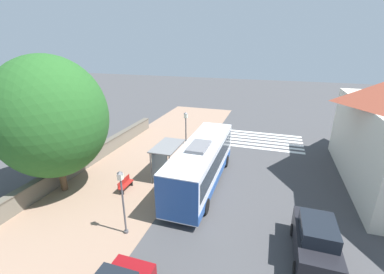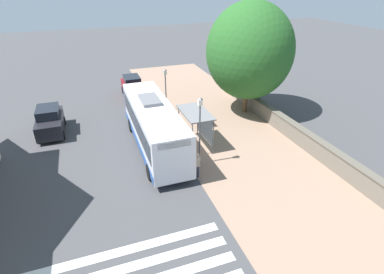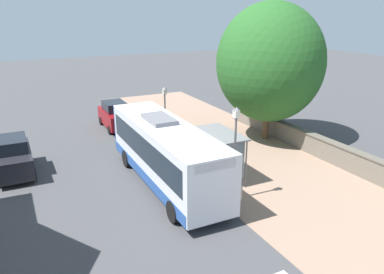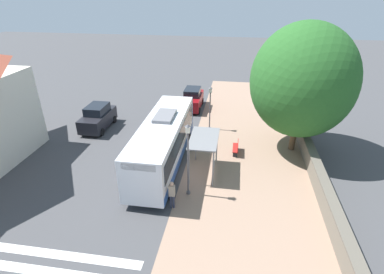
# 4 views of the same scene
# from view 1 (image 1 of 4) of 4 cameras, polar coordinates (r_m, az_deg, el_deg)

# --- Properties ---
(ground_plane) EXTENTS (120.00, 120.00, 0.00)m
(ground_plane) POSITION_cam_1_polar(r_m,az_deg,el_deg) (20.72, -1.34, -8.54)
(ground_plane) COLOR #424244
(ground_plane) RESTS_ON ground
(sidewalk_plaza) EXTENTS (9.00, 44.00, 0.02)m
(sidewalk_plaza) POSITION_cam_1_polar(r_m,az_deg,el_deg) (22.43, -12.36, -6.64)
(sidewalk_plaza) COLOR #937560
(sidewalk_plaza) RESTS_ON ground
(crosswalk_stripes) EXTENTS (9.00, 5.25, 0.01)m
(crosswalk_stripes) POSITION_cam_1_polar(r_m,az_deg,el_deg) (28.88, 14.65, -0.65)
(crosswalk_stripes) COLOR silver
(crosswalk_stripes) RESTS_ON ground
(stone_wall) EXTENTS (0.60, 20.00, 1.31)m
(stone_wall) POSITION_cam_1_polar(r_m,az_deg,el_deg) (24.33, -20.81, -3.67)
(stone_wall) COLOR #6B6356
(stone_wall) RESTS_ON ground
(bus) EXTENTS (2.62, 10.31, 3.49)m
(bus) POSITION_cam_1_polar(r_m,az_deg,el_deg) (18.62, 2.13, -5.76)
(bus) COLOR silver
(bus) RESTS_ON ground
(bus_shelter) EXTENTS (1.80, 3.29, 2.60)m
(bus_shelter) POSITION_cam_1_polar(r_m,az_deg,el_deg) (19.90, -5.87, -2.97)
(bus_shelter) COLOR slate
(bus_shelter) RESTS_ON ground
(pedestrian) EXTENTS (0.34, 0.24, 1.77)m
(pedestrian) POSITION_cam_1_polar(r_m,az_deg,el_deg) (23.24, 1.38, -2.35)
(pedestrian) COLOR #2D3347
(pedestrian) RESTS_ON ground
(bench) EXTENTS (0.40, 1.50, 0.88)m
(bench) POSITION_cam_1_polar(r_m,az_deg,el_deg) (19.22, -14.58, -10.09)
(bench) COLOR maroon
(bench) RESTS_ON ground
(street_lamp_near) EXTENTS (0.28, 0.28, 3.86)m
(street_lamp_near) POSITION_cam_1_polar(r_m,az_deg,el_deg) (14.35, -15.17, -12.83)
(street_lamp_near) COLOR #4C4C51
(street_lamp_near) RESTS_ON ground
(street_lamp_far) EXTENTS (0.28, 0.28, 4.64)m
(street_lamp_far) POSITION_cam_1_polar(r_m,az_deg,el_deg) (21.58, -1.36, 0.66)
(street_lamp_far) COLOR #4C4C51
(street_lamp_far) RESTS_ON ground
(shade_tree) EXTENTS (7.26, 7.26, 9.39)m
(shade_tree) POSITION_cam_1_polar(r_m,az_deg,el_deg) (19.06, -28.87, 3.80)
(shade_tree) COLOR brown
(shade_tree) RESTS_ON ground
(parked_car_far_lane) EXTENTS (1.96, 4.18, 2.11)m
(parked_car_far_lane) POSITION_cam_1_polar(r_m,az_deg,el_deg) (14.57, 25.75, -20.04)
(parked_car_far_lane) COLOR black
(parked_car_far_lane) RESTS_ON ground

